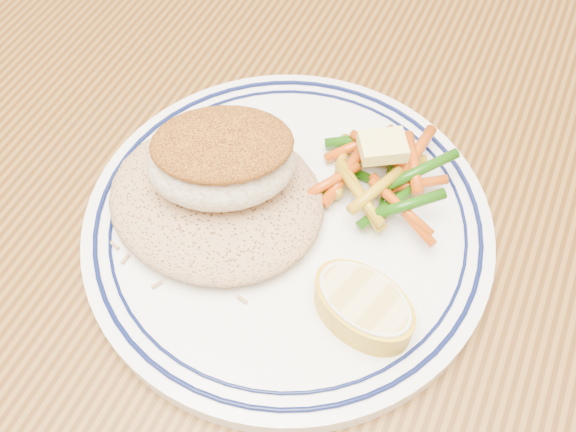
% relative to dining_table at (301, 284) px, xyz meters
% --- Properties ---
extents(dining_table, '(1.50, 0.90, 0.75)m').
position_rel_dining_table_xyz_m(dining_table, '(0.00, 0.00, 0.00)').
color(dining_table, '#4E2D0F').
rests_on(dining_table, ground).
extents(plate, '(0.26, 0.26, 0.02)m').
position_rel_dining_table_xyz_m(plate, '(-0.00, -0.02, 0.11)').
color(plate, white).
rests_on(plate, dining_table).
extents(rice_pilaf, '(0.14, 0.12, 0.03)m').
position_rel_dining_table_xyz_m(rice_pilaf, '(-0.05, -0.03, 0.13)').
color(rice_pilaf, '#A77C53').
rests_on(rice_pilaf, plate).
extents(fish_fillet, '(0.11, 0.10, 0.05)m').
position_rel_dining_table_xyz_m(fish_fillet, '(-0.05, -0.02, 0.16)').
color(fish_fillet, beige).
rests_on(fish_fillet, rice_pilaf).
extents(vegetable_pile, '(0.10, 0.09, 0.03)m').
position_rel_dining_table_xyz_m(vegetable_pile, '(0.04, 0.03, 0.13)').
color(vegetable_pile, '#194E09').
rests_on(vegetable_pile, plate).
extents(butter_pat, '(0.04, 0.03, 0.01)m').
position_rel_dining_table_xyz_m(butter_pat, '(0.04, 0.04, 0.15)').
color(butter_pat, '#FFF07C').
rests_on(butter_pat, vegetable_pile).
extents(lemon_wedge, '(0.07, 0.07, 0.02)m').
position_rel_dining_table_xyz_m(lemon_wedge, '(0.06, -0.06, 0.13)').
color(lemon_wedge, gold).
rests_on(lemon_wedge, plate).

